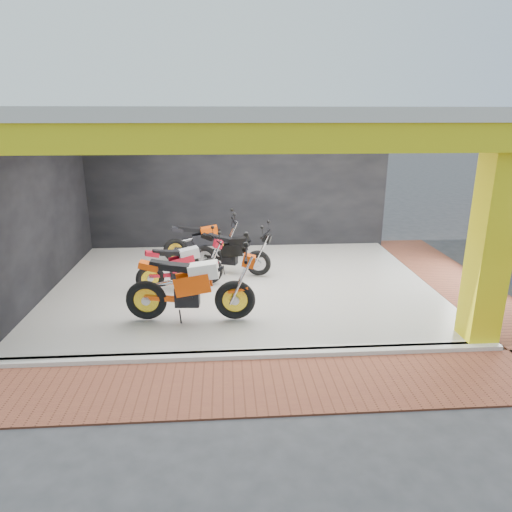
# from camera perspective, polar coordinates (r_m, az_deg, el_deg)

# --- Properties ---
(ground) EXTENTS (80.00, 80.00, 0.00)m
(ground) POSITION_cam_1_polar(r_m,az_deg,el_deg) (8.13, -1.12, -9.06)
(ground) COLOR #2D2D30
(ground) RESTS_ON ground
(showroom_floor) EXTENTS (8.00, 6.00, 0.10)m
(showroom_floor) POSITION_cam_1_polar(r_m,az_deg,el_deg) (9.94, -1.71, -3.70)
(showroom_floor) COLOR white
(showroom_floor) RESTS_ON ground
(showroom_ceiling) EXTENTS (8.40, 6.40, 0.20)m
(showroom_ceiling) POSITION_cam_1_polar(r_m,az_deg,el_deg) (9.29, -1.92, 17.22)
(showroom_ceiling) COLOR beige
(showroom_ceiling) RESTS_ON corner_column
(back_wall) EXTENTS (8.20, 0.20, 3.50)m
(back_wall) POSITION_cam_1_polar(r_m,az_deg,el_deg) (12.52, -2.37, 8.70)
(back_wall) COLOR black
(back_wall) RESTS_ON ground
(left_wall) EXTENTS (0.20, 6.20, 3.50)m
(left_wall) POSITION_cam_1_polar(r_m,az_deg,el_deg) (10.18, -25.64, 5.06)
(left_wall) COLOR black
(left_wall) RESTS_ON ground
(corner_column) EXTENTS (0.50, 0.50, 3.50)m
(corner_column) POSITION_cam_1_polar(r_m,az_deg,el_deg) (7.93, 27.31, 1.80)
(corner_column) COLOR yellow
(corner_column) RESTS_ON ground
(header_beam_front) EXTENTS (8.40, 0.30, 0.40)m
(header_beam_front) POSITION_cam_1_polar(r_m,az_deg,el_deg) (6.30, -0.82, 14.52)
(header_beam_front) COLOR yellow
(header_beam_front) RESTS_ON corner_column
(header_beam_right) EXTENTS (0.30, 6.40, 0.40)m
(header_beam_right) POSITION_cam_1_polar(r_m,az_deg,el_deg) (10.25, 21.83, 14.37)
(header_beam_right) COLOR yellow
(header_beam_right) RESTS_ON corner_column
(floor_kerb) EXTENTS (8.00, 0.20, 0.10)m
(floor_kerb) POSITION_cam_1_polar(r_m,az_deg,el_deg) (7.20, -0.70, -12.28)
(floor_kerb) COLOR white
(floor_kerb) RESTS_ON ground
(paver_front) EXTENTS (9.00, 1.40, 0.03)m
(paver_front) POSITION_cam_1_polar(r_m,az_deg,el_deg) (6.55, -0.29, -15.90)
(paver_front) COLOR brown
(paver_front) RESTS_ON ground
(paver_right) EXTENTS (1.40, 7.00, 0.03)m
(paver_right) POSITION_cam_1_polar(r_m,az_deg,el_deg) (11.20, 23.68, -2.95)
(paver_right) COLOR brown
(paver_right) RESTS_ON ground
(moto_hero) EXTENTS (2.45, 1.04, 1.47)m
(moto_hero) POSITION_cam_1_polar(r_m,az_deg,el_deg) (7.93, -2.67, -3.17)
(moto_hero) COLOR #F34B0A
(moto_hero) RESTS_ON showroom_floor
(moto_row_a) EXTENTS (2.06, 1.24, 1.18)m
(moto_row_a) POSITION_cam_1_polar(r_m,az_deg,el_deg) (9.69, -5.85, -0.32)
(moto_row_a) COLOR red
(moto_row_a) RESTS_ON showroom_floor
(moto_row_b) EXTENTS (2.09, 1.36, 1.20)m
(moto_row_b) POSITION_cam_1_polar(r_m,az_deg,el_deg) (10.17, 0.28, 0.66)
(moto_row_b) COLOR black
(moto_row_b) RESTS_ON showroom_floor
(moto_row_c) EXTENTS (2.04, 0.93, 1.21)m
(moto_row_c) POSITION_cam_1_polar(r_m,az_deg,el_deg) (11.36, -3.63, 2.42)
(moto_row_c) COLOR black
(moto_row_c) RESTS_ON showroom_floor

